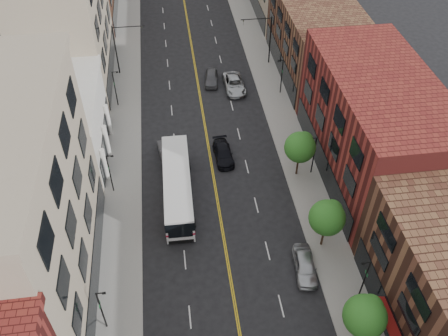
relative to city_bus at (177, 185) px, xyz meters
name	(u,v)px	position (x,y,z in m)	size (l,w,h in m)	color
sidewalk_left	(125,128)	(-5.91, 12.78, -1.84)	(4.00, 110.00, 0.15)	gray
sidewalk_right	(281,115)	(14.09, 12.78, -1.84)	(4.00, 110.00, 0.15)	gray
bldg_l_tanoffice	(12,220)	(-12.91, -9.22, 7.08)	(10.00, 22.00, 18.00)	gray
bldg_l_white	(57,127)	(-12.91, 8.78, 2.08)	(10.00, 14.00, 8.00)	silver
bldg_l_far_a	(63,17)	(-12.91, 25.78, 7.08)	(10.00, 20.00, 18.00)	gray
bldg_r_mid	(373,127)	(21.09, 1.78, 4.08)	(10.00, 22.00, 12.00)	maroon
bldg_r_far_a	(317,40)	(21.09, 22.78, 3.08)	(10.00, 20.00, 10.00)	#512C20
tree_r_1	(366,315)	(13.47, -18.15, 2.21)	(3.40, 3.40, 5.59)	black
tree_r_2	(328,216)	(13.47, -8.15, 2.21)	(3.40, 3.40, 5.59)	black
tree_r_3	(301,146)	(13.47, 1.85, 2.21)	(3.40, 3.40, 5.59)	black
lamp_l_1	(102,308)	(-6.87, -14.22, 1.05)	(0.81, 0.55, 5.05)	black
lamp_l_2	(110,172)	(-6.87, 1.78, 1.05)	(0.81, 0.55, 5.05)	black
lamp_l_3	(115,87)	(-6.87, 17.78, 1.05)	(0.81, 0.55, 5.05)	black
lamp_r_1	(365,278)	(15.04, -14.22, 1.05)	(0.81, 0.55, 5.05)	black
lamp_r_2	(314,153)	(15.04, 1.78, 1.05)	(0.81, 0.55, 5.05)	black
lamp_r_3	(281,75)	(15.04, 17.78, 1.05)	(0.81, 0.55, 5.05)	black
signal_mast_left	(120,44)	(-6.18, 25.78, 2.73)	(4.49, 0.18, 7.20)	black
signal_mast_right	(265,35)	(14.35, 25.78, 2.73)	(4.49, 0.18, 7.20)	black
city_bus	(177,185)	(0.00, 0.00, 0.00)	(3.27, 12.89, 3.30)	silver
car_parked_far	(305,266)	(10.97, -10.93, -1.11)	(1.92, 4.76, 1.62)	#AAADB2
car_lane_behind	(167,152)	(-0.91, 6.66, -1.14)	(1.65, 4.73, 1.56)	#4C4B51
car_lane_a	(223,153)	(5.59, 5.61, -1.20)	(2.01, 4.95, 1.44)	black
car_lane_b	(234,84)	(8.97, 19.66, -1.10)	(2.70, 5.86, 1.63)	#A9ADB1
car_lane_c	(211,78)	(6.03, 21.68, -1.14)	(1.84, 4.57, 1.56)	#4A4A4F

